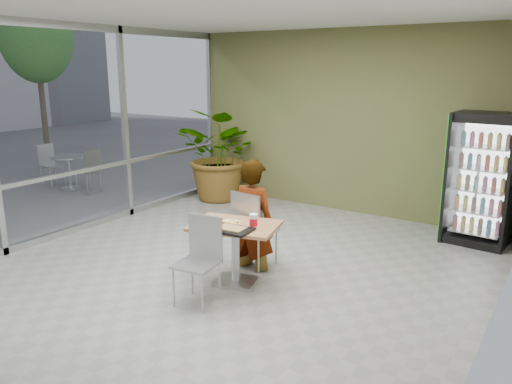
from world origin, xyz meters
TOP-DOWN VIEW (x-y plane):
  - ground at (0.00, 0.00)m, footprint 7.00×7.00m
  - room_envelope at (0.00, 0.00)m, footprint 6.00×7.00m
  - storefront_frame at (-3.00, 0.00)m, footprint 0.10×7.00m
  - dining_table at (0.26, -0.17)m, footprint 1.14×0.92m
  - chair_far at (0.14, 0.34)m, footprint 0.49×0.49m
  - chair_near at (0.20, -0.73)m, footprint 0.48×0.48m
  - seated_woman at (0.15, 0.39)m, footprint 0.67×0.46m
  - pizza_plate at (0.19, -0.17)m, footprint 0.31×0.23m
  - soda_cup at (0.53, -0.18)m, footprint 0.10×0.10m
  - napkin_stack at (-0.00, -0.36)m, footprint 0.15×0.15m
  - cafeteria_tray at (0.37, -0.39)m, footprint 0.48×0.37m
  - beverage_fridge at (2.40, 2.99)m, footprint 0.93×0.74m
  - potted_plant at (-2.25, 2.88)m, footprint 1.72×1.52m

SIDE VIEW (x-z plane):
  - ground at x=0.00m, z-range 0.00..0.00m
  - dining_table at x=0.26m, z-range 0.16..0.91m
  - chair_near at x=0.20m, z-range 0.08..1.05m
  - seated_woman at x=0.15m, z-range -0.30..1.43m
  - chair_far at x=0.14m, z-range 0.09..1.11m
  - napkin_stack at x=0.00m, z-range 0.75..0.77m
  - cafeteria_tray at x=0.37m, z-range 0.75..0.78m
  - pizza_plate at x=0.19m, z-range 0.75..0.78m
  - soda_cup at x=0.53m, z-range 0.75..0.92m
  - potted_plant at x=-2.25m, z-range 0.00..1.80m
  - beverage_fridge at x=2.40m, z-range 0.00..1.93m
  - room_envelope at x=0.00m, z-range 0.00..3.20m
  - storefront_frame at x=-3.00m, z-range 0.00..3.20m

